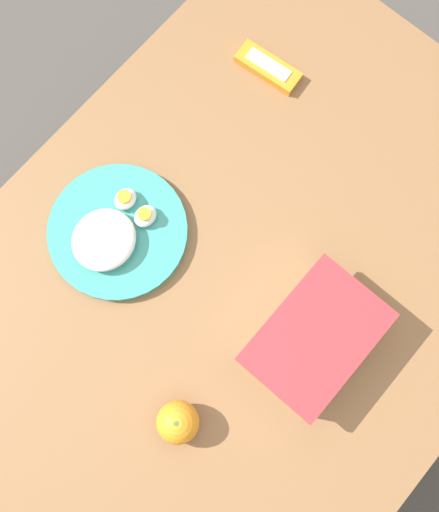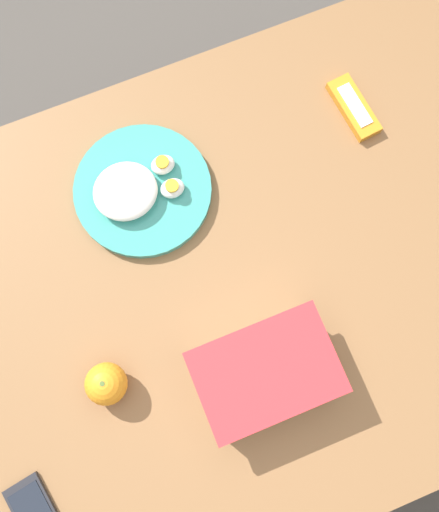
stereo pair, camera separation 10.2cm
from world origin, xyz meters
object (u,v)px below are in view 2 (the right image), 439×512
object	(u,v)px
orange_fruit	(106,384)
rice_plate	(139,190)
candy_bar	(354,108)
food_container	(265,373)

from	to	relation	value
orange_fruit	rice_plate	bearing A→B (deg)	-119.21
orange_fruit	candy_bar	size ratio (longest dim) A/B	0.54
orange_fruit	rice_plate	xyz separation A→B (m)	(-0.16, -0.29, -0.02)
food_container	candy_bar	size ratio (longest dim) A/B	1.72
candy_bar	orange_fruit	bearing A→B (deg)	26.98
food_container	rice_plate	size ratio (longest dim) A/B	0.91
orange_fruit	candy_bar	xyz separation A→B (m)	(-0.59, -0.30, -0.03)
food_container	rice_plate	xyz separation A→B (m)	(0.08, -0.37, -0.02)
rice_plate	candy_bar	distance (m)	0.42
rice_plate	orange_fruit	bearing A→B (deg)	60.79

